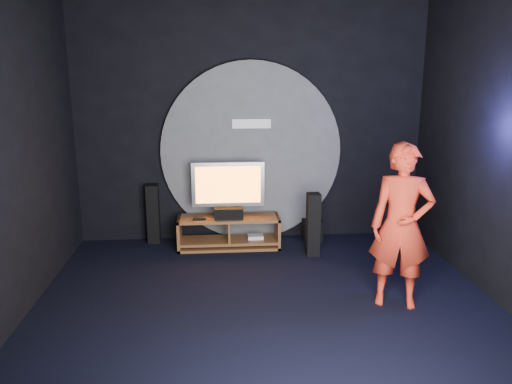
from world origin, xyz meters
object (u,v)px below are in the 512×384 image
tv (228,187)px  tower_speaker_right (313,225)px  tower_speaker_left (153,214)px  media_console (229,234)px  player (401,226)px  subwoofer (312,230)px

tv → tower_speaker_right: bearing=-22.1°
tv → tower_speaker_left: 1.19m
media_console → player: (1.75, -1.91, 0.68)m
tower_speaker_left → tower_speaker_right: same height
tower_speaker_right → subwoofer: 0.66m
media_console → tower_speaker_left: size_ratio=1.66×
player → tower_speaker_right: bearing=129.7°
tv → player: 2.65m
tv → tower_speaker_left: (-1.08, 0.23, -0.44)m
media_console → subwoofer: 1.25m
tv → tower_speaker_left: bearing=167.9°
tv → player: (1.76, -1.97, 0.01)m
tv → subwoofer: tv is taller
tv → subwoofer: size_ratio=3.34×
tv → subwoofer: bearing=6.1°
tower_speaker_left → player: size_ratio=0.49×
tv → player: player is taller
media_console → tv: bearing=95.9°
player → tv: bearing=148.9°
tower_speaker_right → subwoofer: tower_speaker_right is taller
tower_speaker_left → tower_speaker_right: (2.21, -0.69, 0.00)m
tv → tower_speaker_right: tv is taller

